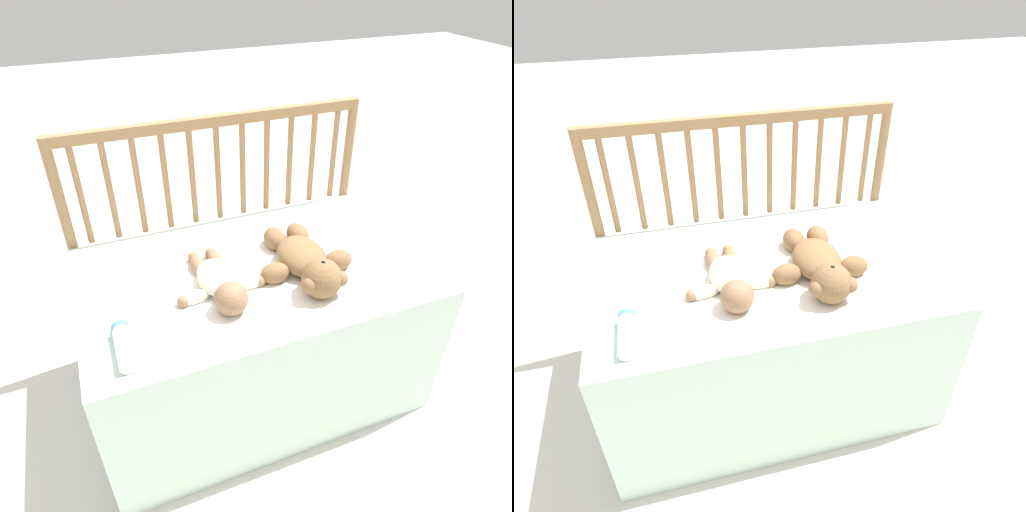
# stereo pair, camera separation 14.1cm
# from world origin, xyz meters

# --- Properties ---
(ground_plane) EXTENTS (12.00, 12.00, 0.00)m
(ground_plane) POSITION_xyz_m (0.00, 0.00, 0.00)
(ground_plane) COLOR silver
(crib_mattress) EXTENTS (1.11, 0.67, 0.55)m
(crib_mattress) POSITION_xyz_m (0.00, 0.00, 0.27)
(crib_mattress) COLOR silver
(crib_mattress) RESTS_ON ground_plane
(crib_rail) EXTENTS (1.11, 0.04, 0.94)m
(crib_rail) POSITION_xyz_m (-0.00, 0.36, 0.66)
(crib_rail) COLOR #997047
(crib_rail) RESTS_ON ground_plane
(blanket) EXTENTS (0.74, 0.48, 0.01)m
(blanket) POSITION_xyz_m (0.01, -0.04, 0.55)
(blanket) COLOR white
(blanket) RESTS_ON crib_mattress
(teddy_bear) EXTENTS (0.31, 0.39, 0.12)m
(teddy_bear) POSITION_xyz_m (0.14, -0.07, 0.60)
(teddy_bear) COLOR olive
(teddy_bear) RESTS_ON crib_mattress
(baby) EXTENTS (0.28, 0.34, 0.10)m
(baby) POSITION_xyz_m (-0.14, -0.06, 0.59)
(baby) COLOR #EAEACC
(baby) RESTS_ON crib_mattress
(baby_bottle) EXTENTS (0.05, 0.18, 0.05)m
(baby_bottle) POSITION_xyz_m (-0.44, -0.20, 0.57)
(baby_bottle) COLOR white
(baby_bottle) RESTS_ON crib_mattress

